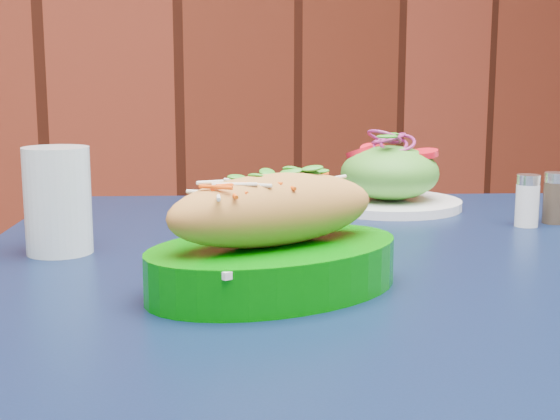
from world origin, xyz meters
name	(u,v)px	position (x,y,z in m)	size (l,w,h in m)	color
cafe_table	(355,335)	(-0.34, 1.43, 0.66)	(1.06, 1.06, 0.75)	black
banh_mi_basket	(275,242)	(-0.47, 1.35, 0.79)	(0.25, 0.18, 0.11)	#007403
salad_plate	(390,179)	(-0.15, 1.65, 0.79)	(0.20, 0.20, 0.11)	white
water_glass	(58,201)	(-0.61, 1.57, 0.81)	(0.07, 0.07, 0.11)	silver
salt_shaker	(527,201)	(-0.07, 1.46, 0.78)	(0.03, 0.03, 0.06)	white
pepper_shaker	(555,198)	(-0.03, 1.46, 0.78)	(0.03, 0.03, 0.06)	#3F3326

